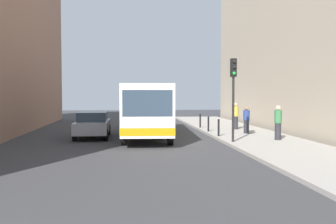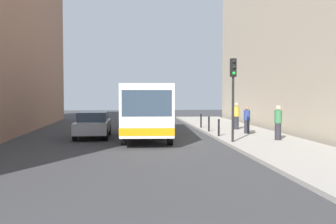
# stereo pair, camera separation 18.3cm
# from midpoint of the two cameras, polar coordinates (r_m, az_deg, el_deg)

# --- Properties ---
(ground_plane) EXTENTS (80.00, 80.00, 0.00)m
(ground_plane) POSITION_cam_midpoint_polar(r_m,az_deg,el_deg) (20.33, -1.47, -4.49)
(ground_plane) COLOR #38383A
(sidewalk) EXTENTS (4.40, 40.00, 0.15)m
(sidewalk) POSITION_cam_midpoint_polar(r_m,az_deg,el_deg) (21.43, 13.11, -3.98)
(sidewalk) COLOR #9E9991
(sidewalk) RESTS_ON ground
(bus) EXTENTS (3.04, 11.13, 3.00)m
(bus) POSITION_cam_midpoint_polar(r_m,az_deg,el_deg) (23.43, -3.27, 0.70)
(bus) COLOR white
(bus) RESTS_ON ground
(car_beside_bus) EXTENTS (1.88, 4.41, 1.48)m
(car_beside_bus) POSITION_cam_midpoint_polar(r_m,az_deg,el_deg) (23.19, -10.98, -1.70)
(car_beside_bus) COLOR #A5A8AD
(car_beside_bus) RESTS_ON ground
(traffic_light) EXTENTS (0.28, 0.33, 4.10)m
(traffic_light) POSITION_cam_midpoint_polar(r_m,az_deg,el_deg) (19.74, 9.12, 4.00)
(traffic_light) COLOR black
(traffic_light) RESTS_ON sidewalk
(bollard_near) EXTENTS (0.11, 0.11, 0.95)m
(bollard_near) POSITION_cam_midpoint_polar(r_m,az_deg,el_deg) (22.36, 7.05, -2.24)
(bollard_near) COLOR black
(bollard_near) RESTS_ON sidewalk
(bollard_mid) EXTENTS (0.11, 0.11, 0.95)m
(bollard_mid) POSITION_cam_midpoint_polar(r_m,az_deg,el_deg) (25.06, 5.62, -1.70)
(bollard_mid) COLOR black
(bollard_mid) RESTS_ON sidewalk
(bollard_far) EXTENTS (0.11, 0.11, 0.95)m
(bollard_far) POSITION_cam_midpoint_polar(r_m,az_deg,el_deg) (27.77, 4.46, -1.27)
(bollard_far) COLOR black
(bollard_far) RESTS_ON sidewalk
(pedestrian_near_signal) EXTENTS (0.38, 0.38, 1.77)m
(pedestrian_near_signal) POSITION_cam_midpoint_polar(r_m,az_deg,el_deg) (21.10, 15.29, -1.49)
(pedestrian_near_signal) COLOR #26262D
(pedestrian_near_signal) RESTS_ON sidewalk
(pedestrian_mid_sidewalk) EXTENTS (0.38, 0.38, 1.61)m
(pedestrian_mid_sidewalk) POSITION_cam_midpoint_polar(r_m,az_deg,el_deg) (24.10, 10.99, -1.15)
(pedestrian_mid_sidewalk) COLOR #26262D
(pedestrian_mid_sidewalk) RESTS_ON sidewalk
(pedestrian_far_sidewalk) EXTENTS (0.38, 0.38, 1.76)m
(pedestrian_far_sidewalk) POSITION_cam_midpoint_polar(r_m,az_deg,el_deg) (26.71, 9.50, -0.57)
(pedestrian_far_sidewalk) COLOR #26262D
(pedestrian_far_sidewalk) RESTS_ON sidewalk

